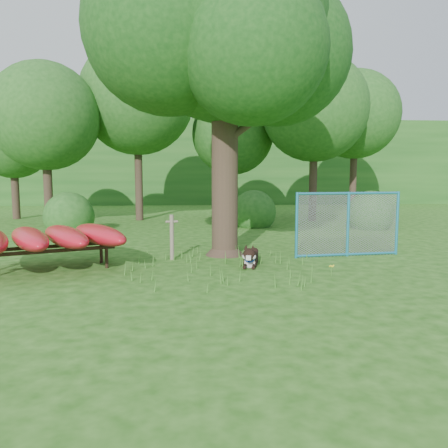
{
  "coord_description": "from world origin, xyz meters",
  "views": [
    {
      "loc": [
        -0.52,
        -8.67,
        2.12
      ],
      "look_at": [
        0.2,
        1.2,
        1.0
      ],
      "focal_mm": 35.0,
      "sensor_mm": 36.0,
      "label": 1
    }
  ],
  "objects": [
    {
      "name": "wooded_hillside",
      "position": [
        0.0,
        28.0,
        3.0
      ],
      "size": [
        80.0,
        12.0,
        6.0
      ],
      "primitive_type": "cube",
      "color": "#1E521A",
      "rests_on": "ground"
    },
    {
      "name": "wildflower_clump",
      "position": [
        2.39,
        0.13,
        0.19
      ],
      "size": [
        0.11,
        0.11,
        0.24
      ],
      "rotation": [
        0.0,
        0.0,
        -0.24
      ],
      "color": "#417D29",
      "rests_on": "ground"
    },
    {
      "name": "kayak_rack",
      "position": [
        -3.72,
        1.14,
        0.74
      ],
      "size": [
        3.98,
        3.58,
        0.96
      ],
      "rotation": [
        0.0,
        0.0,
        0.38
      ],
      "color": "black",
      "rests_on": "ground"
    },
    {
      "name": "shrub_right",
      "position": [
        6.5,
        8.0,
        0.0
      ],
      "size": [
        1.8,
        1.8,
        1.8
      ],
      "primitive_type": "sphere",
      "color": "#1E521A",
      "rests_on": "ground"
    },
    {
      "name": "bg_tree_b",
      "position": [
        -3.0,
        12.0,
        5.61
      ],
      "size": [
        5.2,
        5.2,
        8.22
      ],
      "color": "#32241B",
      "rests_on": "ground"
    },
    {
      "name": "fence_section",
      "position": [
        3.51,
        2.31,
        0.84
      ],
      "size": [
        2.87,
        0.39,
        2.8
      ],
      "rotation": [
        0.0,
        0.0,
        0.11
      ],
      "color": "teal",
      "rests_on": "ground"
    },
    {
      "name": "wooden_post",
      "position": [
        -1.03,
        2.18,
        0.6
      ],
      "size": [
        0.31,
        0.13,
        1.13
      ],
      "rotation": [
        0.0,
        0.0,
        0.24
      ],
      "color": "#685D4E",
      "rests_on": "ground"
    },
    {
      "name": "bg_tree_e",
      "position": [
        8.0,
        14.0,
        5.23
      ],
      "size": [
        4.6,
        4.6,
        7.55
      ],
      "color": "#32241B",
      "rests_on": "ground"
    },
    {
      "name": "bg_tree_a",
      "position": [
        -6.5,
        10.0,
        4.48
      ],
      "size": [
        4.4,
        4.4,
        6.7
      ],
      "color": "#32241B",
      "rests_on": "ground"
    },
    {
      "name": "bg_tree_f",
      "position": [
        -9.0,
        13.0,
        3.73
      ],
      "size": [
        3.6,
        3.6,
        5.55
      ],
      "color": "#32241B",
      "rests_on": "ground"
    },
    {
      "name": "bg_tree_c",
      "position": [
        1.5,
        13.0,
        4.11
      ],
      "size": [
        4.0,
        4.0,
        6.12
      ],
      "color": "#32241B",
      "rests_on": "ground"
    },
    {
      "name": "bg_tree_d",
      "position": [
        5.0,
        11.0,
        5.08
      ],
      "size": [
        4.8,
        4.8,
        7.5
      ],
      "color": "#32241B",
      "rests_on": "ground"
    },
    {
      "name": "husky_dog",
      "position": [
        0.83,
        1.29,
        0.2
      ],
      "size": [
        0.51,
        1.22,
        0.56
      ],
      "rotation": [
        0.0,
        0.0,
        -0.22
      ],
      "color": "black",
      "rests_on": "ground"
    },
    {
      "name": "oak_tree",
      "position": [
        0.28,
        2.77,
        5.73
      ],
      "size": [
        6.88,
        6.02,
        8.59
      ],
      "rotation": [
        0.0,
        0.0,
        -0.01
      ],
      "color": "#32241B",
      "rests_on": "ground"
    },
    {
      "name": "ground",
      "position": [
        0.0,
        0.0,
        0.0
      ],
      "size": [
        80.0,
        80.0,
        0.0
      ],
      "primitive_type": "plane",
      "color": "#1D5010",
      "rests_on": "ground"
    },
    {
      "name": "shrub_mid",
      "position": [
        2.0,
        9.0,
        0.0
      ],
      "size": [
        1.8,
        1.8,
        1.8
      ],
      "primitive_type": "sphere",
      "color": "#1E521A",
      "rests_on": "ground"
    },
    {
      "name": "shrub_left",
      "position": [
        -5.0,
        7.5,
        0.0
      ],
      "size": [
        1.8,
        1.8,
        1.8
      ],
      "primitive_type": "sphere",
      "color": "#1E521A",
      "rests_on": "ground"
    }
  ]
}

